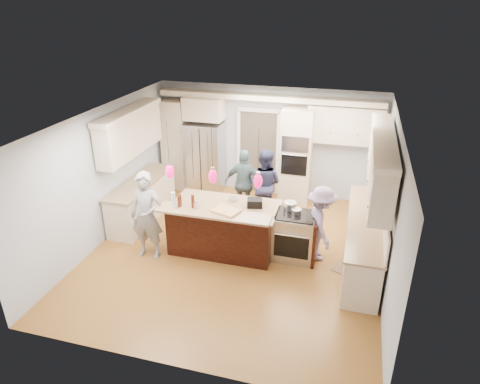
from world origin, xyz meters
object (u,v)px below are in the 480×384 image
(refrigerator, at_px, (205,158))
(person_far_left, at_px, (264,184))
(person_bar_end, at_px, (147,216))
(kitchen_island, at_px, (224,227))
(island_range, at_px, (296,236))

(refrigerator, relative_size, person_far_left, 1.11)
(person_bar_end, bearing_deg, refrigerator, 88.51)
(kitchen_island, relative_size, person_far_left, 1.29)
(kitchen_island, distance_m, island_range, 1.41)
(refrigerator, distance_m, island_range, 3.71)
(island_range, bearing_deg, kitchen_island, -176.90)
(refrigerator, xyz_separation_m, island_range, (2.71, -2.49, -0.44))
(refrigerator, relative_size, person_bar_end, 1.03)
(refrigerator, xyz_separation_m, person_bar_end, (-0.02, -3.20, -0.03))
(kitchen_island, bearing_deg, person_bar_end, -154.57)
(island_range, distance_m, person_far_left, 1.77)
(kitchen_island, relative_size, person_bar_end, 1.21)
(island_range, distance_m, person_bar_end, 2.85)
(person_bar_end, bearing_deg, kitchen_island, 24.30)
(refrigerator, xyz_separation_m, person_far_left, (1.77, -1.04, -0.09))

